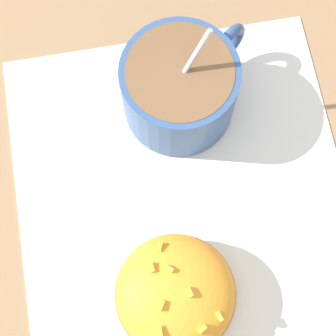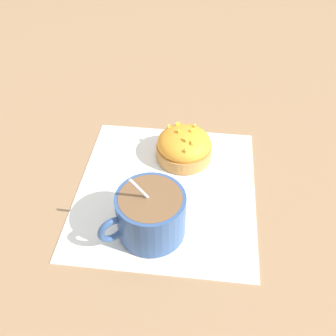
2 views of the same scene
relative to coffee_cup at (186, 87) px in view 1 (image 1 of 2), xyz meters
name	(u,v)px [view 1 (image 1 of 2)]	position (x,y,z in m)	size (l,w,h in m)	color
ground_plane	(182,197)	(-0.08, 0.01, -0.04)	(3.00, 3.00, 0.00)	#93704C
paper_napkin	(183,197)	(-0.08, 0.01, -0.04)	(0.33, 0.31, 0.00)	white
coffee_cup	(186,87)	(0.00, 0.00, 0.00)	(0.10, 0.10, 0.11)	#335184
frosted_pastry	(175,294)	(-0.16, 0.02, -0.01)	(0.09, 0.09, 0.05)	#C18442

